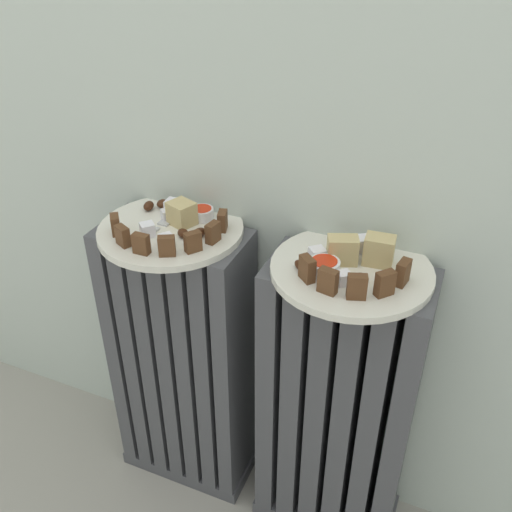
# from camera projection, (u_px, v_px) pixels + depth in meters

# --- Properties ---
(radiator_left) EXTENTS (0.28, 0.14, 0.61)m
(radiator_left) POSITION_uv_depth(u_px,v_px,m) (183.00, 363.00, 1.16)
(radiator_left) COLOR #47474C
(radiator_left) RESTS_ON ground_plane
(radiator_right) EXTENTS (0.28, 0.14, 0.61)m
(radiator_right) POSITION_uv_depth(u_px,v_px,m) (336.00, 411.00, 1.05)
(radiator_right) COLOR #47474C
(radiator_right) RESTS_ON ground_plane
(plate_left) EXTENTS (0.25, 0.25, 0.01)m
(plate_left) POSITION_uv_depth(u_px,v_px,m) (171.00, 230.00, 0.99)
(plate_left) COLOR silver
(plate_left) RESTS_ON radiator_left
(plate_right) EXTENTS (0.25, 0.25, 0.01)m
(plate_right) POSITION_uv_depth(u_px,v_px,m) (351.00, 270.00, 0.88)
(plate_right) COLOR silver
(plate_right) RESTS_ON radiator_right
(dark_cake_slice_left_0) EXTENTS (0.03, 0.03, 0.03)m
(dark_cake_slice_left_0) POSITION_uv_depth(u_px,v_px,m) (115.00, 225.00, 0.96)
(dark_cake_slice_left_0) COLOR #56351E
(dark_cake_slice_left_0) RESTS_ON plate_left
(dark_cake_slice_left_1) EXTENTS (0.03, 0.02, 0.03)m
(dark_cake_slice_left_1) POSITION_uv_depth(u_px,v_px,m) (123.00, 236.00, 0.93)
(dark_cake_slice_left_1) COLOR #56351E
(dark_cake_slice_left_1) RESTS_ON plate_left
(dark_cake_slice_left_2) EXTENTS (0.03, 0.01, 0.03)m
(dark_cake_slice_left_2) POSITION_uv_depth(u_px,v_px,m) (141.00, 244.00, 0.91)
(dark_cake_slice_left_2) COLOR #56351E
(dark_cake_slice_left_2) RESTS_ON plate_left
(dark_cake_slice_left_3) EXTENTS (0.03, 0.02, 0.03)m
(dark_cake_slice_left_3) POSITION_uv_depth(u_px,v_px,m) (167.00, 246.00, 0.90)
(dark_cake_slice_left_3) COLOR #56351E
(dark_cake_slice_left_3) RESTS_ON plate_left
(dark_cake_slice_left_4) EXTENTS (0.03, 0.03, 0.03)m
(dark_cake_slice_left_4) POSITION_uv_depth(u_px,v_px,m) (193.00, 242.00, 0.91)
(dark_cake_slice_left_4) COLOR #56351E
(dark_cake_slice_left_4) RESTS_ON plate_left
(dark_cake_slice_left_5) EXTENTS (0.02, 0.03, 0.03)m
(dark_cake_slice_left_5) POSITION_uv_depth(u_px,v_px,m) (213.00, 233.00, 0.94)
(dark_cake_slice_left_5) COLOR #56351E
(dark_cake_slice_left_5) RESTS_ON plate_left
(dark_cake_slice_left_6) EXTENTS (0.02, 0.03, 0.03)m
(dark_cake_slice_left_6) POSITION_uv_depth(u_px,v_px,m) (222.00, 221.00, 0.97)
(dark_cake_slice_left_6) COLOR #56351E
(dark_cake_slice_left_6) RESTS_ON plate_left
(marble_cake_slice_left_0) EXTENTS (0.05, 0.05, 0.04)m
(marble_cake_slice_left_0) POSITION_uv_depth(u_px,v_px,m) (182.00, 213.00, 0.99)
(marble_cake_slice_left_0) COLOR tan
(marble_cake_slice_left_0) RESTS_ON plate_left
(turkish_delight_left_0) EXTENTS (0.03, 0.03, 0.02)m
(turkish_delight_left_0) POSITION_uv_depth(u_px,v_px,m) (167.00, 215.00, 1.00)
(turkish_delight_left_0) COLOR white
(turkish_delight_left_0) RESTS_ON plate_left
(turkish_delight_left_1) EXTENTS (0.03, 0.03, 0.02)m
(turkish_delight_left_1) POSITION_uv_depth(u_px,v_px,m) (147.00, 230.00, 0.96)
(turkish_delight_left_1) COLOR white
(turkish_delight_left_1) RESTS_ON plate_left
(turkish_delight_left_2) EXTENTS (0.03, 0.03, 0.03)m
(turkish_delight_left_2) POSITION_uv_depth(u_px,v_px,m) (173.00, 207.00, 1.02)
(turkish_delight_left_2) COLOR white
(turkish_delight_left_2) RESTS_ON plate_left
(turkish_delight_left_3) EXTENTS (0.03, 0.03, 0.02)m
(turkish_delight_left_3) POSITION_uv_depth(u_px,v_px,m) (166.00, 240.00, 0.93)
(turkish_delight_left_3) COLOR white
(turkish_delight_left_3) RESTS_ON plate_left
(medjool_date_left_0) EXTENTS (0.03, 0.03, 0.02)m
(medjool_date_left_0) POSITION_uv_depth(u_px,v_px,m) (199.00, 233.00, 0.95)
(medjool_date_left_0) COLOR #3D1E0F
(medjool_date_left_0) RESTS_ON plate_left
(medjool_date_left_1) EXTENTS (0.03, 0.03, 0.01)m
(medjool_date_left_1) POSITION_uv_depth(u_px,v_px,m) (183.00, 233.00, 0.95)
(medjool_date_left_1) COLOR #3D1E0F
(medjool_date_left_1) RESTS_ON plate_left
(medjool_date_left_2) EXTENTS (0.02, 0.02, 0.01)m
(medjool_date_left_2) POSITION_uv_depth(u_px,v_px,m) (162.00, 204.00, 1.04)
(medjool_date_left_2) COLOR #3D1E0F
(medjool_date_left_2) RESTS_ON plate_left
(medjool_date_left_3) EXTENTS (0.02, 0.03, 0.02)m
(medjool_date_left_3) POSITION_uv_depth(u_px,v_px,m) (149.00, 206.00, 1.04)
(medjool_date_left_3) COLOR #3D1E0F
(medjool_date_left_3) RESTS_ON plate_left
(jam_bowl_left) EXTENTS (0.04, 0.04, 0.02)m
(jam_bowl_left) POSITION_uv_depth(u_px,v_px,m) (202.00, 213.00, 1.01)
(jam_bowl_left) COLOR white
(jam_bowl_left) RESTS_ON plate_left
(dark_cake_slice_right_0) EXTENTS (0.03, 0.03, 0.04)m
(dark_cake_slice_right_0) POSITION_uv_depth(u_px,v_px,m) (307.00, 269.00, 0.84)
(dark_cake_slice_right_0) COLOR #56351E
(dark_cake_slice_right_0) RESTS_ON plate_right
(dark_cake_slice_right_1) EXTENTS (0.03, 0.02, 0.04)m
(dark_cake_slice_right_1) POSITION_uv_depth(u_px,v_px,m) (328.00, 281.00, 0.81)
(dark_cake_slice_right_1) COLOR #56351E
(dark_cake_slice_right_1) RESTS_ON plate_right
(dark_cake_slice_right_2) EXTENTS (0.03, 0.02, 0.04)m
(dark_cake_slice_right_2) POSITION_uv_depth(u_px,v_px,m) (357.00, 287.00, 0.80)
(dark_cake_slice_right_2) COLOR #56351E
(dark_cake_slice_right_2) RESTS_ON plate_right
(dark_cake_slice_right_3) EXTENTS (0.03, 0.03, 0.04)m
(dark_cake_slice_right_3) POSITION_uv_depth(u_px,v_px,m) (385.00, 284.00, 0.81)
(dark_cake_slice_right_3) COLOR #56351E
(dark_cake_slice_right_3) RESTS_ON plate_right
(dark_cake_slice_right_4) EXTENTS (0.02, 0.03, 0.04)m
(dark_cake_slice_right_4) POSITION_uv_depth(u_px,v_px,m) (403.00, 273.00, 0.83)
(dark_cake_slice_right_4) COLOR #56351E
(dark_cake_slice_right_4) RESTS_ON plate_right
(marble_cake_slice_right_0) EXTENTS (0.05, 0.04, 0.04)m
(marble_cake_slice_right_0) POSITION_uv_depth(u_px,v_px,m) (342.00, 250.00, 0.88)
(marble_cake_slice_right_0) COLOR tan
(marble_cake_slice_right_0) RESTS_ON plate_right
(marble_cake_slice_right_1) EXTENTS (0.05, 0.04, 0.05)m
(marble_cake_slice_right_1) POSITION_uv_depth(u_px,v_px,m) (379.00, 250.00, 0.88)
(marble_cake_slice_right_1) COLOR tan
(marble_cake_slice_right_1) RESTS_ON plate_right
(turkish_delight_right_0) EXTENTS (0.03, 0.03, 0.02)m
(turkish_delight_right_0) POSITION_uv_depth(u_px,v_px,m) (362.00, 244.00, 0.91)
(turkish_delight_right_0) COLOR white
(turkish_delight_right_0) RESTS_ON plate_right
(turkish_delight_right_1) EXTENTS (0.03, 0.03, 0.02)m
(turkish_delight_right_1) POSITION_uv_depth(u_px,v_px,m) (343.00, 278.00, 0.84)
(turkish_delight_right_1) COLOR white
(turkish_delight_right_1) RESTS_ON plate_right
(turkish_delight_right_2) EXTENTS (0.03, 0.03, 0.02)m
(turkish_delight_right_2) POSITION_uv_depth(u_px,v_px,m) (317.00, 255.00, 0.89)
(turkish_delight_right_2) COLOR white
(turkish_delight_right_2) RESTS_ON plate_right
(medjool_date_right_0) EXTENTS (0.03, 0.02, 0.02)m
(medjool_date_right_0) POSITION_uv_depth(u_px,v_px,m) (360.00, 277.00, 0.84)
(medjool_date_right_0) COLOR #3D1E0F
(medjool_date_right_0) RESTS_ON plate_right
(medjool_date_right_1) EXTENTS (0.03, 0.03, 0.02)m
(medjool_date_right_1) POSITION_uv_depth(u_px,v_px,m) (340.00, 244.00, 0.92)
(medjool_date_right_1) COLOR #3D1E0F
(medjool_date_right_1) RESTS_ON plate_right
(medjool_date_right_2) EXTENTS (0.03, 0.03, 0.01)m
(medjool_date_right_2) POSITION_uv_depth(u_px,v_px,m) (300.00, 265.00, 0.87)
(medjool_date_right_2) COLOR #3D1E0F
(medjool_date_right_2) RESTS_ON plate_right
(jam_bowl_right) EXTENTS (0.05, 0.05, 0.02)m
(jam_bowl_right) POSITION_uv_depth(u_px,v_px,m) (324.00, 267.00, 0.86)
(jam_bowl_right) COLOR white
(jam_bowl_right) RESTS_ON plate_right
(fork) EXTENTS (0.02, 0.10, 0.00)m
(fork) POSITION_uv_depth(u_px,v_px,m) (155.00, 231.00, 0.97)
(fork) COLOR #B7B7BC
(fork) RESTS_ON plate_left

